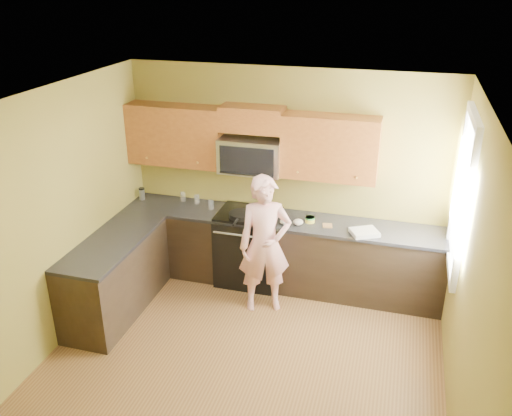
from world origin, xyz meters
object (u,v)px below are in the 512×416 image
(stove, at_px, (249,247))
(travel_mug, at_px, (143,199))
(butter_tub, at_px, (310,222))
(microwave, at_px, (251,172))
(frying_pan, at_px, (241,217))
(woman, at_px, (265,245))

(stove, relative_size, travel_mug, 5.85)
(butter_tub, height_order, travel_mug, travel_mug)
(microwave, distance_m, frying_pan, 0.57)
(woman, bearing_deg, travel_mug, 139.03)
(butter_tub, bearing_deg, woman, -127.25)
(microwave, height_order, frying_pan, microwave)
(frying_pan, bearing_deg, stove, 67.76)
(stove, xyz_separation_m, butter_tub, (0.77, 0.00, 0.45))
(woman, bearing_deg, butter_tub, 30.82)
(stove, bearing_deg, woman, -57.08)
(stove, xyz_separation_m, microwave, (0.00, 0.12, 0.97))
(frying_pan, bearing_deg, woman, -45.29)
(microwave, bearing_deg, stove, -90.00)
(microwave, height_order, woman, microwave)
(woman, xyz_separation_m, travel_mug, (-1.85, 0.64, 0.09))
(microwave, distance_m, woman, 0.98)
(butter_tub, bearing_deg, frying_pan, -169.37)
(microwave, relative_size, butter_tub, 6.37)
(stove, relative_size, butter_tub, 7.96)
(stove, bearing_deg, travel_mug, 176.40)
(butter_tub, bearing_deg, stove, -179.73)
(stove, bearing_deg, butter_tub, 0.27)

